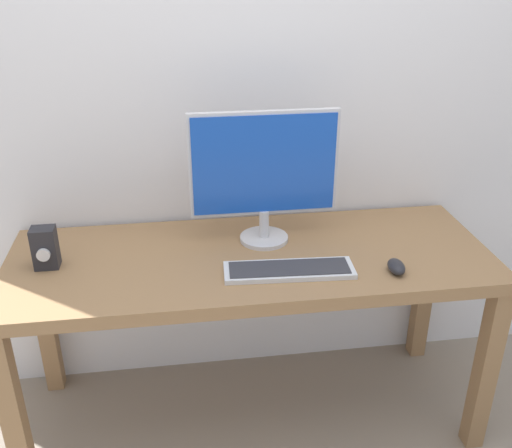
{
  "coord_description": "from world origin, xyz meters",
  "views": [
    {
      "loc": [
        -0.24,
        -1.81,
        1.73
      ],
      "look_at": [
        0.02,
        0.0,
        0.86
      ],
      "focal_mm": 40.56,
      "sensor_mm": 36.0,
      "label": 1
    }
  ],
  "objects_px": {
    "monitor": "(264,171)",
    "audio_controller": "(45,248)",
    "mouse": "(396,267)",
    "desk": "(251,277)",
    "keyboard_primary": "(289,270)"
  },
  "relations": [
    {
      "from": "desk",
      "to": "keyboard_primary",
      "type": "distance_m",
      "value": 0.21
    },
    {
      "from": "desk",
      "to": "mouse",
      "type": "relative_size",
      "value": 18.18
    },
    {
      "from": "keyboard_primary",
      "to": "mouse",
      "type": "bearing_deg",
      "value": -7.53
    },
    {
      "from": "monitor",
      "to": "audio_controller",
      "type": "height_order",
      "value": "monitor"
    },
    {
      "from": "desk",
      "to": "audio_controller",
      "type": "relative_size",
      "value": 11.77
    },
    {
      "from": "monitor",
      "to": "audio_controller",
      "type": "relative_size",
      "value": 3.65
    },
    {
      "from": "monitor",
      "to": "mouse",
      "type": "distance_m",
      "value": 0.57
    },
    {
      "from": "monitor",
      "to": "audio_controller",
      "type": "distance_m",
      "value": 0.8
    },
    {
      "from": "desk",
      "to": "audio_controller",
      "type": "distance_m",
      "value": 0.72
    },
    {
      "from": "keyboard_primary",
      "to": "mouse",
      "type": "xyz_separation_m",
      "value": [
        0.36,
        -0.05,
        0.01
      ]
    },
    {
      "from": "desk",
      "to": "audio_controller",
      "type": "bearing_deg",
      "value": 179.06
    },
    {
      "from": "mouse",
      "to": "audio_controller",
      "type": "bearing_deg",
      "value": 173.74
    },
    {
      "from": "mouse",
      "to": "audio_controller",
      "type": "height_order",
      "value": "audio_controller"
    },
    {
      "from": "desk",
      "to": "monitor",
      "type": "distance_m",
      "value": 0.39
    },
    {
      "from": "monitor",
      "to": "audio_controller",
      "type": "xyz_separation_m",
      "value": [
        -0.77,
        -0.1,
        -0.2
      ]
    }
  ]
}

